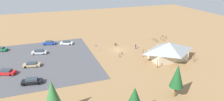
# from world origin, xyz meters

# --- Properties ---
(ground) EXTENTS (160.00, 160.00, 0.00)m
(ground) POSITION_xyz_m (0.00, 0.00, 0.00)
(ground) COLOR #937047
(ground) RESTS_ON ground
(parking_lot_asphalt) EXTENTS (34.00, 34.59, 0.05)m
(parking_lot_asphalt) POSITION_xyz_m (26.01, 0.61, 0.03)
(parking_lot_asphalt) COLOR #4C4C51
(parking_lot_asphalt) RESTS_ON ground
(bike_pavilion) EXTENTS (12.56, 8.71, 5.35)m
(bike_pavilion) POSITION_xyz_m (-11.14, 12.36, 3.04)
(bike_pavilion) COLOR beige
(bike_pavilion) RESTS_ON ground
(trash_bin) EXTENTS (0.60, 0.60, 0.90)m
(trash_bin) POSITION_xyz_m (-0.70, -4.35, 0.45)
(trash_bin) COLOR brown
(trash_bin) RESTS_ON ground
(lot_sign) EXTENTS (0.56, 0.08, 2.20)m
(lot_sign) POSITION_xyz_m (7.19, -1.28, 1.41)
(lot_sign) COLOR #99999E
(lot_sign) RESTS_ON ground
(pine_far_west) EXTENTS (3.14, 3.14, 7.37)m
(pine_far_west) POSITION_xyz_m (23.10, 27.52, 4.73)
(pine_far_west) COLOR brown
(pine_far_west) RESTS_ON ground
(pine_west) EXTENTS (2.82, 2.82, 7.27)m
(pine_west) POSITION_xyz_m (-1.28, 29.53, 4.78)
(pine_west) COLOR brown
(pine_west) RESTS_ON ground
(pine_center) EXTENTS (2.82, 2.82, 6.06)m
(pine_center) POSITION_xyz_m (9.65, 32.40, 4.17)
(pine_center) COLOR brown
(pine_center) RESTS_ON ground
(bicycle_green_lone_west) EXTENTS (1.68, 0.48, 0.78)m
(bicycle_green_lone_west) POSITION_xyz_m (-16.59, -5.11, 0.36)
(bicycle_green_lone_west) COLOR black
(bicycle_green_lone_west) RESTS_ON ground
(bicycle_blue_trailside) EXTENTS (0.48, 1.61, 0.79)m
(bicycle_blue_trailside) POSITION_xyz_m (1.83, 5.85, 0.35)
(bicycle_blue_trailside) COLOR black
(bicycle_blue_trailside) RESTS_ON ground
(bicycle_silver_yard_center) EXTENTS (0.60, 1.59, 0.72)m
(bicycle_silver_yard_center) POSITION_xyz_m (-19.93, -3.25, 0.34)
(bicycle_silver_yard_center) COLOR black
(bicycle_silver_yard_center) RESTS_ON ground
(bicycle_teal_edge_south) EXTENTS (0.98, 1.33, 0.80)m
(bicycle_teal_edge_south) POSITION_xyz_m (-22.25, -7.23, 0.35)
(bicycle_teal_edge_south) COLOR black
(bicycle_teal_edge_south) RESTS_ON ground
(bicycle_red_mid_cluster) EXTENTS (0.48, 1.71, 0.76)m
(bicycle_red_mid_cluster) POSITION_xyz_m (0.31, 4.02, 0.36)
(bicycle_red_mid_cluster) COLOR black
(bicycle_red_mid_cluster) RESTS_ON ground
(bicycle_orange_yard_left) EXTENTS (1.49, 0.90, 0.84)m
(bicycle_orange_yard_left) POSITION_xyz_m (-22.32, -5.12, 0.37)
(bicycle_orange_yard_left) COLOR black
(bicycle_orange_yard_left) RESTS_ON ground
(bicycle_yellow_front_row) EXTENTS (0.93, 1.40, 0.75)m
(bicycle_yellow_front_row) POSITION_xyz_m (-19.70, -5.04, 0.36)
(bicycle_yellow_front_row) COLOR black
(bicycle_yellow_front_row) RESTS_ON ground
(bicycle_black_back_row) EXTENTS (0.58, 1.75, 0.86)m
(bicycle_black_back_row) POSITION_xyz_m (-16.89, -3.12, 0.39)
(bicycle_black_back_row) COLOR black
(bicycle_black_back_row) RESTS_ON ground
(car_red_far_end) EXTENTS (5.03, 3.63, 1.37)m
(car_red_far_end) POSITION_xyz_m (33.27, 6.67, 0.74)
(car_red_far_end) COLOR red
(car_red_far_end) RESTS_ON parking_lot_asphalt
(car_tan_mid_lot) EXTENTS (4.78, 2.52, 1.30)m
(car_tan_mid_lot) POSITION_xyz_m (27.15, 4.08, 0.71)
(car_tan_mid_lot) COLOR tan
(car_tan_mid_lot) RESTS_ON parking_lot_asphalt
(car_silver_aisle_side) EXTENTS (4.85, 2.81, 1.44)m
(car_silver_aisle_side) POSITION_xyz_m (24.97, -5.03, 0.76)
(car_silver_aisle_side) COLOR #BCBCC1
(car_silver_aisle_side) RESTS_ON parking_lot_asphalt
(car_white_front_row) EXTENTS (4.68, 3.18, 1.29)m
(car_white_front_row) POSITION_xyz_m (15.49, -11.31, 0.70)
(car_white_front_row) COLOR white
(car_white_front_row) RESTS_ON parking_lot_asphalt
(car_green_near_entry) EXTENTS (5.12, 3.75, 1.30)m
(car_green_near_entry) POSITION_xyz_m (37.18, -12.35, 0.71)
(car_green_near_entry) COLOR #1E6B3D
(car_green_near_entry) RESTS_ON parking_lot_asphalt
(car_black_second_row) EXTENTS (4.86, 2.60, 1.37)m
(car_black_second_row) POSITION_xyz_m (27.05, 13.89, 0.74)
(car_black_second_row) COLOR black
(car_black_second_row) RESTS_ON parking_lot_asphalt
(car_blue_inner_stall) EXTENTS (4.58, 2.68, 1.35)m
(car_blue_inner_stall) POSITION_xyz_m (21.31, -13.37, 0.72)
(car_blue_inner_stall) COLOR #1E42B2
(car_blue_inner_stall) RESTS_ON parking_lot_asphalt
(visitor_near_lot) EXTENTS (0.36, 0.39, 1.71)m
(visitor_near_lot) POSITION_xyz_m (-6.09, 1.00, 0.90)
(visitor_near_lot) COLOR #2D3347
(visitor_near_lot) RESTS_ON ground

